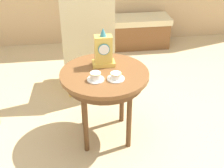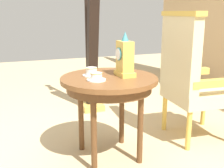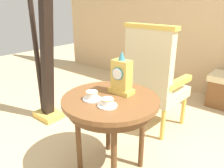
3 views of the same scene
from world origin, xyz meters
name	(u,v)px [view 3 (image 3 of 3)]	position (x,y,z in m)	size (l,w,h in m)	color
side_table	(111,107)	(-0.09, 0.03, 0.58)	(0.74, 0.74, 0.66)	brown
teacup_left	(92,96)	(-0.17, -0.08, 0.69)	(0.14, 0.14, 0.07)	white
teacup_right	(107,103)	(-0.01, -0.09, 0.68)	(0.14, 0.14, 0.06)	white
mantel_clock	(121,77)	(-0.08, 0.16, 0.79)	(0.19, 0.11, 0.34)	gold
armchair	(154,78)	(-0.16, 0.82, 0.59)	(0.58, 0.57, 1.14)	beige
harp	(44,62)	(-1.20, 0.22, 0.70)	(0.40, 0.24, 1.74)	gold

